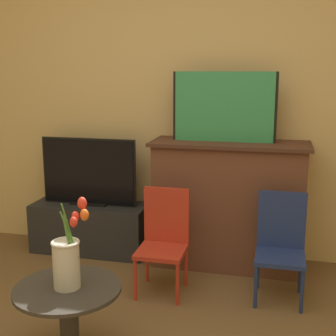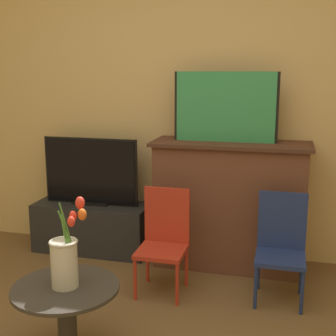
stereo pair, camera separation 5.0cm
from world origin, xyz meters
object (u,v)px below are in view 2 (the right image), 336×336
(chair_blue, at_px, (281,243))
(vase_tulips, at_px, (65,259))
(painting, at_px, (225,107))
(tv_monitor, at_px, (91,172))
(chair_red, at_px, (164,237))

(chair_blue, xyz_separation_m, vase_tulips, (-1.07, -1.01, 0.19))
(painting, relative_size, tv_monitor, 0.96)
(painting, height_order, chair_blue, painting)
(painting, height_order, tv_monitor, painting)
(painting, relative_size, chair_red, 1.09)
(chair_red, bearing_deg, painting, 58.47)
(tv_monitor, height_order, vase_tulips, tv_monitor)
(chair_blue, height_order, vase_tulips, vase_tulips)
(painting, relative_size, chair_blue, 1.09)
(chair_red, xyz_separation_m, vase_tulips, (-0.28, -0.93, 0.19))
(painting, bearing_deg, chair_blue, -45.21)
(tv_monitor, bearing_deg, chair_red, -35.18)
(tv_monitor, relative_size, chair_red, 1.13)
(chair_red, bearing_deg, chair_blue, 5.93)
(painting, xyz_separation_m, chair_red, (-0.33, -0.54, -0.86))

